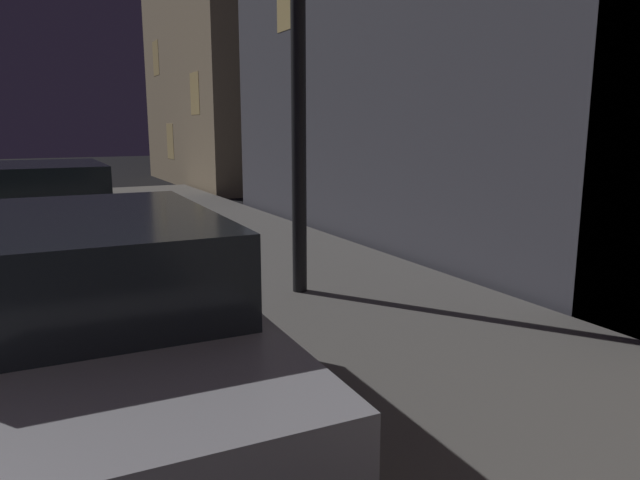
# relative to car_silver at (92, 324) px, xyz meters

# --- Properties ---
(car_silver) EXTENTS (2.14, 4.24, 1.43)m
(car_silver) POSITION_rel_car_silver_xyz_m (0.00, 0.00, 0.00)
(car_silver) COLOR #B7B7BF
(car_silver) RESTS_ON ground
(car_green) EXTENTS (2.13, 4.46, 1.43)m
(car_green) POSITION_rel_car_silver_xyz_m (-0.00, 5.87, -0.00)
(car_green) COLOR #19592D
(car_green) RESTS_ON ground
(building_far) EXTENTS (6.90, 8.73, 10.14)m
(building_far) POSITION_rel_car_silver_xyz_m (7.90, 15.91, 4.35)
(building_far) COLOR #998466
(building_far) RESTS_ON ground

